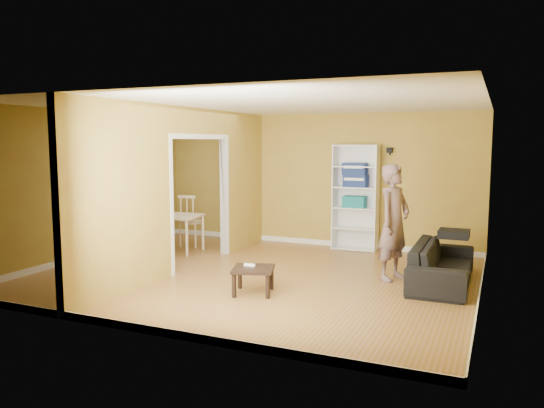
{
  "coord_description": "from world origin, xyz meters",
  "views": [
    {
      "loc": [
        3.44,
        -7.24,
        2.05
      ],
      "look_at": [
        0.2,
        0.2,
        1.1
      ],
      "focal_mm": 35.0,
      "sensor_mm": 36.0,
      "label": 1
    }
  ],
  "objects_px": {
    "person": "(394,212)",
    "coffee_table": "(253,271)",
    "bookshelf": "(356,197)",
    "sofa": "(442,258)",
    "chair_far": "(191,220)",
    "chair_left": "(141,222)",
    "dining_table": "(170,219)",
    "chair_near": "(154,229)"
  },
  "relations": [
    {
      "from": "sofa",
      "to": "bookshelf",
      "type": "relative_size",
      "value": 1.01
    },
    {
      "from": "bookshelf",
      "to": "chair_far",
      "type": "distance_m",
      "value": 3.26
    },
    {
      "from": "chair_near",
      "to": "bookshelf",
      "type": "bearing_deg",
      "value": 12.48
    },
    {
      "from": "dining_table",
      "to": "sofa",
      "type": "bearing_deg",
      "value": -4.23
    },
    {
      "from": "chair_left",
      "to": "coffee_table",
      "type": "bearing_deg",
      "value": 75.21
    },
    {
      "from": "sofa",
      "to": "chair_far",
      "type": "distance_m",
      "value": 4.96
    },
    {
      "from": "coffee_table",
      "to": "chair_near",
      "type": "height_order",
      "value": "chair_near"
    },
    {
      "from": "bookshelf",
      "to": "dining_table",
      "type": "bearing_deg",
      "value": -153.28
    },
    {
      "from": "dining_table",
      "to": "chair_left",
      "type": "height_order",
      "value": "chair_left"
    },
    {
      "from": "person",
      "to": "coffee_table",
      "type": "relative_size",
      "value": 3.77
    },
    {
      "from": "person",
      "to": "sofa",
      "type": "bearing_deg",
      "value": -65.95
    },
    {
      "from": "sofa",
      "to": "coffee_table",
      "type": "relative_size",
      "value": 3.76
    },
    {
      "from": "sofa",
      "to": "dining_table",
      "type": "height_order",
      "value": "sofa"
    },
    {
      "from": "sofa",
      "to": "person",
      "type": "height_order",
      "value": "person"
    },
    {
      "from": "coffee_table",
      "to": "chair_left",
      "type": "bearing_deg",
      "value": 150.01
    },
    {
      "from": "coffee_table",
      "to": "bookshelf",
      "type": "bearing_deg",
      "value": 81.75
    },
    {
      "from": "chair_far",
      "to": "chair_left",
      "type": "bearing_deg",
      "value": 30.39
    },
    {
      "from": "dining_table",
      "to": "bookshelf",
      "type": "bearing_deg",
      "value": 26.72
    },
    {
      "from": "sofa",
      "to": "person",
      "type": "relative_size",
      "value": 1.0
    },
    {
      "from": "dining_table",
      "to": "chair_left",
      "type": "xyz_separation_m",
      "value": [
        -0.69,
        0.0,
        -0.1
      ]
    },
    {
      "from": "person",
      "to": "chair_far",
      "type": "bearing_deg",
      "value": 97.32
    },
    {
      "from": "coffee_table",
      "to": "chair_left",
      "type": "height_order",
      "value": "chair_left"
    },
    {
      "from": "chair_near",
      "to": "chair_far",
      "type": "distance_m",
      "value": 1.19
    },
    {
      "from": "sofa",
      "to": "dining_table",
      "type": "relative_size",
      "value": 1.81
    },
    {
      "from": "bookshelf",
      "to": "chair_far",
      "type": "height_order",
      "value": "bookshelf"
    },
    {
      "from": "bookshelf",
      "to": "chair_near",
      "type": "height_order",
      "value": "bookshelf"
    },
    {
      "from": "person",
      "to": "chair_far",
      "type": "height_order",
      "value": "person"
    },
    {
      "from": "coffee_table",
      "to": "chair_left",
      "type": "xyz_separation_m",
      "value": [
        -3.33,
        1.92,
        0.21
      ]
    },
    {
      "from": "sofa",
      "to": "person",
      "type": "distance_m",
      "value": 0.95
    },
    {
      "from": "chair_left",
      "to": "sofa",
      "type": "bearing_deg",
      "value": 101.47
    },
    {
      "from": "sofa",
      "to": "bookshelf",
      "type": "height_order",
      "value": "bookshelf"
    },
    {
      "from": "chair_far",
      "to": "sofa",
      "type": "bearing_deg",
      "value": 161.28
    },
    {
      "from": "chair_near",
      "to": "dining_table",
      "type": "bearing_deg",
      "value": 71.85
    },
    {
      "from": "person",
      "to": "coffee_table",
      "type": "bearing_deg",
      "value": 154.33
    },
    {
      "from": "dining_table",
      "to": "chair_far",
      "type": "bearing_deg",
      "value": 82.47
    },
    {
      "from": "coffee_table",
      "to": "chair_near",
      "type": "xyz_separation_m",
      "value": [
        -2.6,
        1.33,
        0.21
      ]
    },
    {
      "from": "chair_left",
      "to": "person",
      "type": "bearing_deg",
      "value": 100.48
    },
    {
      "from": "bookshelf",
      "to": "chair_left",
      "type": "xyz_separation_m",
      "value": [
        -3.83,
        -1.58,
        -0.48
      ]
    },
    {
      "from": "dining_table",
      "to": "chair_near",
      "type": "bearing_deg",
      "value": -85.59
    },
    {
      "from": "bookshelf",
      "to": "dining_table",
      "type": "distance_m",
      "value": 3.55
    },
    {
      "from": "coffee_table",
      "to": "chair_far",
      "type": "relative_size",
      "value": 0.52
    },
    {
      "from": "chair_near",
      "to": "coffee_table",
      "type": "bearing_deg",
      "value": -49.66
    }
  ]
}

